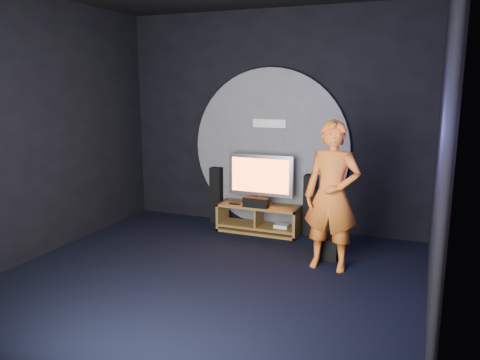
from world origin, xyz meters
name	(u,v)px	position (x,y,z in m)	size (l,w,h in m)	color
floor	(205,281)	(0.00, 0.00, 0.00)	(5.00, 5.00, 0.00)	black
back_wall	(271,121)	(0.00, 2.50, 1.75)	(5.00, 0.04, 3.50)	black
front_wall	(31,175)	(0.00, -2.50, 1.75)	(5.00, 0.04, 3.50)	black
left_wall	(34,129)	(-2.50, 0.00, 1.75)	(0.04, 5.00, 3.50)	black
right_wall	(441,147)	(2.50, 0.00, 1.75)	(0.04, 5.00, 3.50)	black
wall_disc_panel	(270,149)	(0.00, 2.44, 1.30)	(2.60, 0.11, 2.60)	#515156
media_console	(259,220)	(-0.04, 2.05, 0.20)	(1.32, 0.45, 0.45)	olive
tv	(261,177)	(-0.04, 2.12, 0.89)	(1.07, 0.22, 0.80)	#A1A2A8
center_speaker	(256,202)	(-0.04, 1.90, 0.53)	(0.40, 0.15, 0.15)	black
remote	(235,204)	(-0.41, 1.93, 0.46)	(0.18, 0.05, 0.02)	black
tower_speaker_left	(217,195)	(-0.92, 2.35, 0.48)	(0.19, 0.21, 0.95)	black
tower_speaker_right	(310,205)	(0.74, 2.27, 0.48)	(0.19, 0.21, 0.95)	black
subwoofer	(327,246)	(1.21, 1.33, 0.17)	(0.30, 0.30, 0.33)	black
player	(332,196)	(1.31, 0.98, 0.96)	(0.70, 0.46, 1.91)	orange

